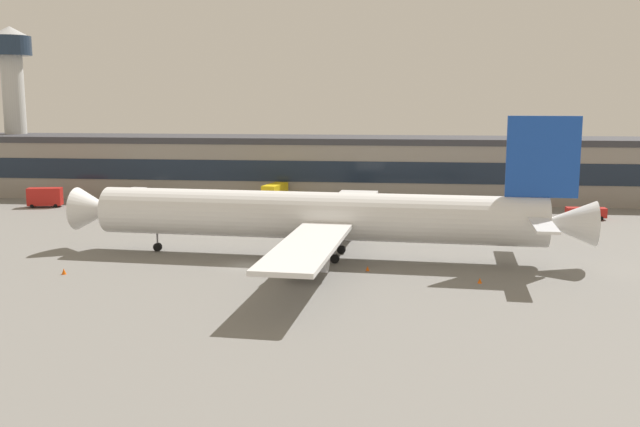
% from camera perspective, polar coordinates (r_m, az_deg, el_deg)
% --- Properties ---
extents(ground_plane, '(600.00, 600.00, 0.00)m').
position_cam_1_polar(ground_plane, '(86.92, -6.03, -4.15)').
color(ground_plane, slate).
extents(terminal_building, '(167.93, 15.43, 12.33)m').
position_cam_1_polar(terminal_building, '(143.91, -0.89, 3.71)').
color(terminal_building, gray).
rests_on(terminal_building, ground_plane).
extents(airliner, '(66.12, 56.68, 17.92)m').
position_cam_1_polar(airliner, '(89.63, 0.28, -0.20)').
color(airliner, white).
rests_on(airliner, ground_plane).
extents(control_tower, '(8.54, 8.54, 34.72)m').
position_cam_1_polar(control_tower, '(166.76, -23.23, 8.99)').
color(control_tower, '#B7B7B2').
rests_on(control_tower, ground_plane).
extents(follow_me_car, '(4.66, 4.16, 1.85)m').
position_cam_1_polar(follow_me_car, '(126.67, 12.82, 0.40)').
color(follow_me_car, '#2651A5').
rests_on(follow_me_car, ground_plane).
extents(catering_truck, '(3.99, 7.58, 4.15)m').
position_cam_1_polar(catering_truck, '(133.30, -3.58, 1.56)').
color(catering_truck, yellow).
rests_on(catering_truck, ground_plane).
extents(fuel_truck, '(4.67, 8.82, 3.35)m').
position_cam_1_polar(fuel_truck, '(135.97, -15.00, 1.24)').
color(fuel_truck, white).
rests_on(fuel_truck, ground_plane).
extents(pushback_tractor, '(5.27, 3.63, 1.75)m').
position_cam_1_polar(pushback_tractor, '(128.19, 3.10, 0.70)').
color(pushback_tractor, white).
rests_on(pushback_tractor, ground_plane).
extents(baggage_tug, '(2.78, 3.96, 1.85)m').
position_cam_1_polar(baggage_tug, '(123.30, -1.46, 0.39)').
color(baggage_tug, gray).
rests_on(baggage_tug, ground_plane).
extents(stair_truck, '(6.38, 3.65, 3.55)m').
position_cam_1_polar(stair_truck, '(141.51, -21.10, 1.28)').
color(stair_truck, red).
rests_on(stair_truck, ground_plane).
extents(belt_loader, '(6.41, 2.14, 1.95)m').
position_cam_1_polar(belt_loader, '(126.87, 20.46, 0.08)').
color(belt_loader, red).
rests_on(belt_loader, ground_plane).
extents(traffic_cone_0, '(0.45, 0.45, 0.57)m').
position_cam_1_polar(traffic_cone_0, '(84.07, 3.81, -4.38)').
color(traffic_cone_0, '#F2590C').
rests_on(traffic_cone_0, ground_plane).
extents(traffic_cone_1, '(0.49, 0.49, 0.62)m').
position_cam_1_polar(traffic_cone_1, '(80.29, 12.61, -5.23)').
color(traffic_cone_1, '#F2590C').
rests_on(traffic_cone_1, ground_plane).
extents(traffic_cone_2, '(0.54, 0.54, 0.68)m').
position_cam_1_polar(traffic_cone_2, '(87.32, -19.72, -4.36)').
color(traffic_cone_2, '#F2590C').
rests_on(traffic_cone_2, ground_plane).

